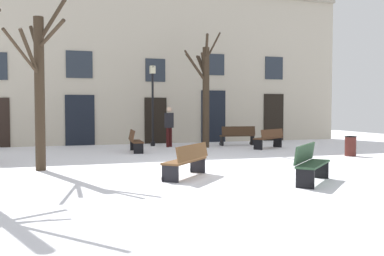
{
  "coord_description": "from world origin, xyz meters",
  "views": [
    {
      "loc": [
        -4.36,
        -12.2,
        1.79
      ],
      "look_at": [
        0.0,
        1.75,
        1.1
      ],
      "focal_mm": 39.61,
      "sensor_mm": 36.0,
      "label": 1
    }
  ],
  "objects_px": {
    "bench_facing_shops": "(269,138)",
    "person_by_shop_door": "(169,124)",
    "bench_back_to_back_left": "(135,141)",
    "tree_foreground": "(205,90)",
    "streetlamp": "(153,96)",
    "bench_by_litter_bin": "(238,135)",
    "litter_bin": "(350,146)",
    "bench_near_lamp": "(311,163)",
    "tree_right_of_center": "(40,85)",
    "bench_back_to_back_right": "(187,160)"
  },
  "relations": [
    {
      "from": "bench_facing_shops",
      "to": "person_by_shop_door",
      "type": "xyz_separation_m",
      "value": [
        -4.03,
        2.05,
        0.58
      ]
    },
    {
      "from": "bench_back_to_back_left",
      "to": "person_by_shop_door",
      "type": "xyz_separation_m",
      "value": [
        1.87,
        1.74,
        0.58
      ]
    },
    {
      "from": "tree_foreground",
      "to": "streetlamp",
      "type": "distance_m",
      "value": 2.56
    },
    {
      "from": "bench_by_litter_bin",
      "to": "bench_facing_shops",
      "type": "distance_m",
      "value": 1.99
    },
    {
      "from": "streetlamp",
      "to": "bench_facing_shops",
      "type": "relative_size",
      "value": 2.22
    },
    {
      "from": "streetlamp",
      "to": "bench_facing_shops",
      "type": "distance_m",
      "value": 5.73
    },
    {
      "from": "litter_bin",
      "to": "bench_facing_shops",
      "type": "xyz_separation_m",
      "value": [
        -1.52,
        3.52,
        0.08
      ]
    },
    {
      "from": "bench_facing_shops",
      "to": "streetlamp",
      "type": "bearing_deg",
      "value": -61.45
    },
    {
      "from": "litter_bin",
      "to": "bench_near_lamp",
      "type": "height_order",
      "value": "bench_near_lamp"
    },
    {
      "from": "streetlamp",
      "to": "tree_right_of_center",
      "type": "bearing_deg",
      "value": -124.78
    },
    {
      "from": "bench_back_to_back_right",
      "to": "bench_back_to_back_left",
      "type": "height_order",
      "value": "bench_back_to_back_left"
    },
    {
      "from": "tree_foreground",
      "to": "bench_by_litter_bin",
      "type": "height_order",
      "value": "tree_foreground"
    },
    {
      "from": "litter_bin",
      "to": "bench_near_lamp",
      "type": "relative_size",
      "value": 0.48
    },
    {
      "from": "streetlamp",
      "to": "bench_back_to_back_left",
      "type": "bearing_deg",
      "value": -117.05
    },
    {
      "from": "tree_right_of_center",
      "to": "bench_back_to_back_right",
      "type": "relative_size",
      "value": 2.97
    },
    {
      "from": "litter_bin",
      "to": "bench_facing_shops",
      "type": "distance_m",
      "value": 3.84
    },
    {
      "from": "tree_foreground",
      "to": "litter_bin",
      "type": "xyz_separation_m",
      "value": [
        4.04,
        -4.9,
        -2.24
      ]
    },
    {
      "from": "tree_foreground",
      "to": "person_by_shop_door",
      "type": "height_order",
      "value": "tree_foreground"
    },
    {
      "from": "tree_foreground",
      "to": "tree_right_of_center",
      "type": "distance_m",
      "value": 8.69
    },
    {
      "from": "tree_right_of_center",
      "to": "streetlamp",
      "type": "height_order",
      "value": "tree_right_of_center"
    },
    {
      "from": "tree_right_of_center",
      "to": "litter_bin",
      "type": "distance_m",
      "value": 11.07
    },
    {
      "from": "tree_foreground",
      "to": "tree_right_of_center",
      "type": "relative_size",
      "value": 1.08
    },
    {
      "from": "tree_foreground",
      "to": "bench_near_lamp",
      "type": "bearing_deg",
      "value": -93.51
    },
    {
      "from": "tree_right_of_center",
      "to": "bench_near_lamp",
      "type": "height_order",
      "value": "tree_right_of_center"
    },
    {
      "from": "bench_near_lamp",
      "to": "bench_by_litter_bin",
      "type": "height_order",
      "value": "bench_near_lamp"
    },
    {
      "from": "bench_back_to_back_right",
      "to": "person_by_shop_door",
      "type": "height_order",
      "value": "person_by_shop_door"
    },
    {
      "from": "person_by_shop_door",
      "to": "bench_facing_shops",
      "type": "bearing_deg",
      "value": 122.98
    },
    {
      "from": "bench_back_to_back_left",
      "to": "tree_right_of_center",
      "type": "bearing_deg",
      "value": 144.96
    },
    {
      "from": "tree_right_of_center",
      "to": "bench_by_litter_bin",
      "type": "height_order",
      "value": "tree_right_of_center"
    },
    {
      "from": "litter_bin",
      "to": "bench_facing_shops",
      "type": "relative_size",
      "value": 0.43
    },
    {
      "from": "bench_facing_shops",
      "to": "bench_back_to_back_left",
      "type": "bearing_deg",
      "value": -33.37
    },
    {
      "from": "tree_foreground",
      "to": "bench_near_lamp",
      "type": "xyz_separation_m",
      "value": [
        -0.58,
        -9.38,
        -2.15
      ]
    },
    {
      "from": "streetlamp",
      "to": "bench_facing_shops",
      "type": "bearing_deg",
      "value": -31.07
    },
    {
      "from": "bench_facing_shops",
      "to": "bench_back_to_back_right",
      "type": "bearing_deg",
      "value": 17.78
    },
    {
      "from": "tree_right_of_center",
      "to": "person_by_shop_door",
      "type": "distance_m",
      "value": 8.17
    },
    {
      "from": "bench_facing_shops",
      "to": "bench_back_to_back_left",
      "type": "height_order",
      "value": "bench_back_to_back_left"
    },
    {
      "from": "tree_right_of_center",
      "to": "bench_back_to_back_left",
      "type": "relative_size",
      "value": 3.12
    },
    {
      "from": "bench_facing_shops",
      "to": "person_by_shop_door",
      "type": "bearing_deg",
      "value": -57.35
    },
    {
      "from": "tree_foreground",
      "to": "bench_facing_shops",
      "type": "xyz_separation_m",
      "value": [
        2.52,
        -1.38,
        -2.16
      ]
    },
    {
      "from": "tree_right_of_center",
      "to": "bench_back_to_back_right",
      "type": "height_order",
      "value": "tree_right_of_center"
    },
    {
      "from": "bench_by_litter_bin",
      "to": "bench_back_to_back_right",
      "type": "height_order",
      "value": "bench_by_litter_bin"
    },
    {
      "from": "tree_foreground",
      "to": "bench_facing_shops",
      "type": "bearing_deg",
      "value": -28.69
    },
    {
      "from": "tree_foreground",
      "to": "tree_right_of_center",
      "type": "bearing_deg",
      "value": -141.81
    },
    {
      "from": "tree_foreground",
      "to": "bench_back_to_back_right",
      "type": "distance_m",
      "value": 8.65
    },
    {
      "from": "streetlamp",
      "to": "bench_near_lamp",
      "type": "height_order",
      "value": "streetlamp"
    },
    {
      "from": "litter_bin",
      "to": "bench_back_to_back_right",
      "type": "relative_size",
      "value": 0.45
    },
    {
      "from": "bench_by_litter_bin",
      "to": "person_by_shop_door",
      "type": "xyz_separation_m",
      "value": [
        -3.33,
        0.19,
        0.56
      ]
    },
    {
      "from": "litter_bin",
      "to": "bench_by_litter_bin",
      "type": "distance_m",
      "value": 5.83
    },
    {
      "from": "tree_right_of_center",
      "to": "streetlamp",
      "type": "bearing_deg",
      "value": 55.22
    },
    {
      "from": "bench_back_to_back_right",
      "to": "bench_back_to_back_left",
      "type": "bearing_deg",
      "value": -136.34
    }
  ]
}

